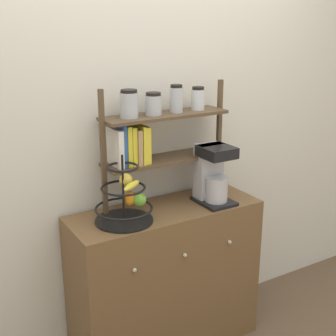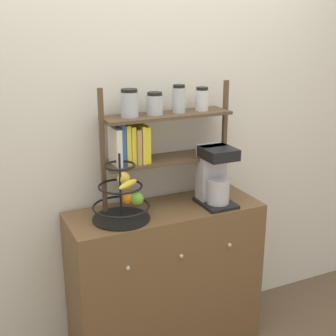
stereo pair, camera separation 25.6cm
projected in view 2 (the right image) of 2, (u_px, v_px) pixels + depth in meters
wall_back at (148, 130)px, 2.72m from camera, size 7.00×0.05×2.60m
sideboard at (166, 279)px, 2.77m from camera, size 1.11×0.41×0.90m
coffee_maker at (215, 175)px, 2.67m from camera, size 0.18×0.23×0.34m
fruit_stand at (124, 198)px, 2.47m from camera, size 0.31×0.31×0.37m
shelf_hutch at (153, 131)px, 2.57m from camera, size 0.78×0.20×0.69m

